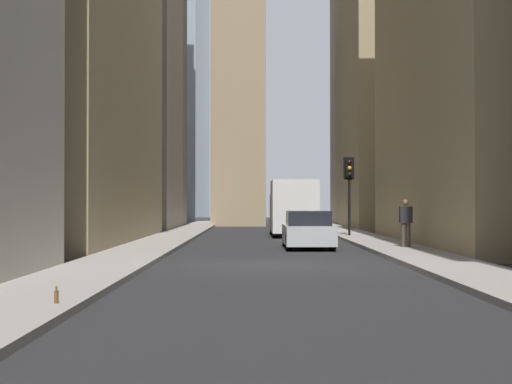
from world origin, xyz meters
The scene contains 10 objects.
ground_plane centered at (0.00, 0.00, 0.00)m, with size 135.00×135.00×0.00m, color #262628.
sidewalk_right centered at (0.00, 4.50, 0.07)m, with size 90.00×2.20×0.14m, color gray.
sidewalk_left centered at (0.00, -4.50, 0.07)m, with size 90.00×2.20×0.14m, color gray.
building_left_far centered at (31.97, -10.60, 12.82)m, with size 16.61×10.00×25.65m.
building_right_far centered at (28.90, 10.59, 13.33)m, with size 13.17×10.50×26.63m.
delivery_truck centered at (18.28, -1.40, 1.46)m, with size 6.46×2.25×2.84m.
sedan_silver centered at (7.52, -1.40, 0.66)m, with size 4.30×1.78×1.42m.
traffic_light_midblock centered at (15.81, -4.02, 2.94)m, with size 0.43×0.52×3.81m.
pedestrian centered at (6.20, -4.82, 1.07)m, with size 0.26×0.44×1.70m.
discarded_bottle centered at (-8.93, 3.75, 0.25)m, with size 0.07×0.07×0.27m.
Camera 1 is at (-20.80, 0.67, 1.72)m, focal length 52.96 mm.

